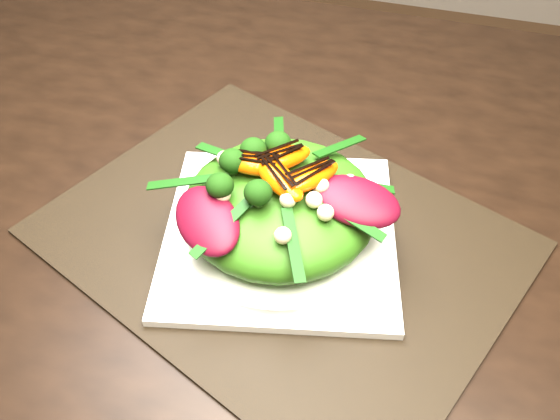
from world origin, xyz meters
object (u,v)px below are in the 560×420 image
(lettuce_mound, at_px, (280,205))
(orange_segment, at_px, (284,154))
(dining_table, at_px, (172,163))
(plate_base, at_px, (280,233))
(placemat, at_px, (280,237))
(salad_bowl, at_px, (280,225))

(lettuce_mound, xyz_separation_m, orange_segment, (-0.01, 0.03, 0.04))
(dining_table, height_order, plate_base, dining_table)
(plate_base, relative_size, lettuce_mound, 1.23)
(lettuce_mound, bearing_deg, orange_segment, 99.39)
(orange_segment, bearing_deg, dining_table, 158.08)
(plate_base, bearing_deg, dining_table, 150.21)
(dining_table, distance_m, placemat, 0.21)
(plate_base, relative_size, orange_segment, 3.54)
(plate_base, height_order, salad_bowl, salad_bowl)
(dining_table, relative_size, placemat, 3.27)
(placemat, bearing_deg, orange_segment, 99.39)
(salad_bowl, bearing_deg, placemat, 0.00)
(dining_table, distance_m, lettuce_mound, 0.22)
(salad_bowl, height_order, orange_segment, orange_segment)
(placemat, bearing_deg, plate_base, 0.00)
(placemat, distance_m, orange_segment, 0.10)
(dining_table, xyz_separation_m, lettuce_mound, (0.18, -0.10, 0.07))
(plate_base, height_order, orange_segment, orange_segment)
(placemat, relative_size, lettuce_mound, 2.38)
(dining_table, relative_size, salad_bowl, 6.83)
(placemat, relative_size, salad_bowl, 2.09)
(orange_segment, bearing_deg, lettuce_mound, -80.61)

